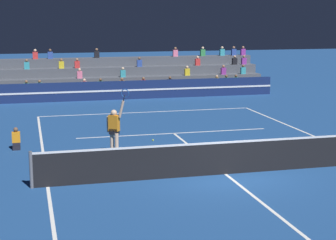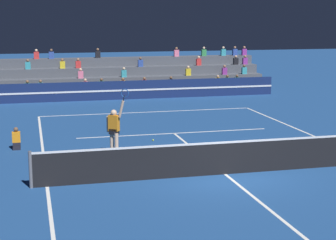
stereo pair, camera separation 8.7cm
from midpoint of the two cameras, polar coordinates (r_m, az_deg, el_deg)
ground_plane at (r=17.87m, az=5.72°, el=-5.50°), size 120.00×120.00×0.00m
court_lines at (r=17.87m, az=5.72°, el=-5.48°), size 11.10×23.90×0.01m
tennis_net at (r=17.73m, az=5.76°, el=-3.81°), size 12.00×0.10×1.10m
sponsor_banner_wall at (r=33.63m, az=-3.95°, el=3.07°), size 18.00×0.26×1.10m
bleacher_stand at (r=36.69m, az=-4.82°, el=4.13°), size 18.34×3.80×2.83m
ball_kid_courtside at (r=21.69m, az=-15.27°, el=-2.05°), size 0.30×0.36×0.84m
tennis_player at (r=19.68m, az=-5.58°, el=-1.03°), size 0.76×0.64×2.50m
tennis_ball at (r=22.38m, az=-1.65°, el=-2.07°), size 0.07×0.07×0.07m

